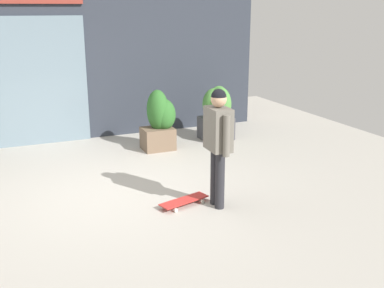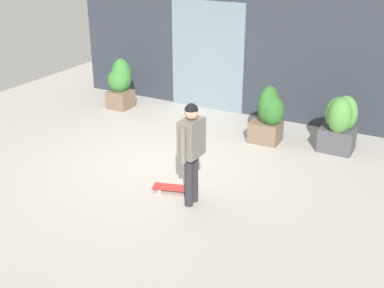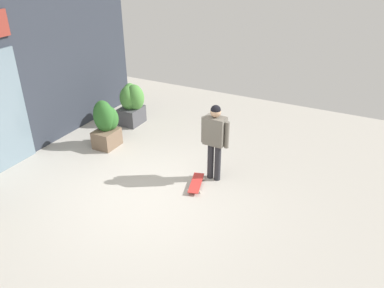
{
  "view_description": "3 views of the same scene",
  "coord_description": "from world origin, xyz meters",
  "views": [
    {
      "loc": [
        -1.52,
        -6.34,
        2.65
      ],
      "look_at": [
        0.97,
        -0.59,
        0.81
      ],
      "focal_mm": 43.63,
      "sensor_mm": 36.0,
      "label": 1
    },
    {
      "loc": [
        4.4,
        -6.99,
        3.94
      ],
      "look_at": [
        0.97,
        -0.59,
        0.81
      ],
      "focal_mm": 46.78,
      "sensor_mm": 36.0,
      "label": 2
    },
    {
      "loc": [
        -4.98,
        -3.62,
        4.34
      ],
      "look_at": [
        0.97,
        -0.59,
        0.81
      ],
      "focal_mm": 35.58,
      "sensor_mm": 36.0,
      "label": 3
    }
  ],
  "objects": [
    {
      "name": "ground_plane",
      "position": [
        0.0,
        0.0,
        0.0
      ],
      "size": [
        12.0,
        12.0,
        0.0
      ],
      "primitive_type": "plane",
      "color": "#B2ADA3"
    },
    {
      "name": "building_facade",
      "position": [
        -0.03,
        3.32,
        1.93
      ],
      "size": [
        8.12,
        0.31,
        3.88
      ],
      "color": "#2D333D",
      "rests_on": "ground_plane"
    },
    {
      "name": "skateboarder",
      "position": [
        1.18,
        -0.99,
        1.0
      ],
      "size": [
        0.27,
        0.6,
        1.64
      ],
      "rotation": [
        0.0,
        0.0,
        3.11
      ],
      "color": "#28282D",
      "rests_on": "ground_plane"
    },
    {
      "name": "skateboard",
      "position": [
        0.76,
        -0.78,
        0.06
      ],
      "size": [
        0.76,
        0.41,
        0.08
      ],
      "rotation": [
        0.0,
        0.0,
        3.42
      ],
      "color": "red",
      "rests_on": "ground_plane"
    },
    {
      "name": "planter_box_left",
      "position": [
        1.36,
        1.89,
        0.58
      ],
      "size": [
        0.65,
        0.55,
        1.16
      ],
      "color": "brown",
      "rests_on": "ground_plane"
    },
    {
      "name": "planter_box_right",
      "position": [
        2.7,
        2.09,
        0.62
      ],
      "size": [
        0.64,
        0.65,
        1.11
      ],
      "color": "#47474C",
      "rests_on": "ground_plane"
    },
    {
      "name": "planter_box_mid",
      "position": [
        -2.51,
        2.29,
        0.6
      ],
      "size": [
        0.59,
        0.6,
        1.17
      ],
      "color": "brown",
      "rests_on": "ground_plane"
    }
  ]
}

